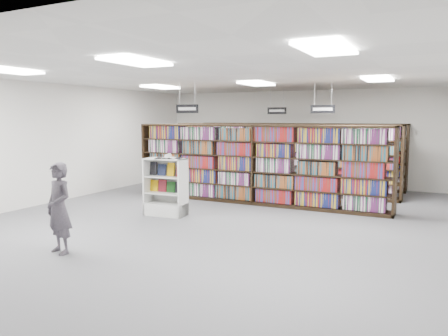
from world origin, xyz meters
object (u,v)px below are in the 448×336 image
at_px(bookshelf_row_near, 256,164).
at_px(endcap_display, 167,196).
at_px(shopper, 59,208).
at_px(open_book, 169,157).

distance_m(bookshelf_row_near, endcap_display, 2.66).
bearing_deg(endcap_display, bookshelf_row_near, 54.65).
distance_m(endcap_display, shopper, 3.26).
height_order(endcap_display, open_book, open_book).
height_order(bookshelf_row_near, endcap_display, bookshelf_row_near).
bearing_deg(open_book, shopper, -112.59).
height_order(bookshelf_row_near, shopper, bookshelf_row_near).
bearing_deg(open_book, endcap_display, 133.51).
xyz_separation_m(bookshelf_row_near, open_book, (-1.24, -2.27, 0.33)).
bearing_deg(shopper, endcap_display, 103.38).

